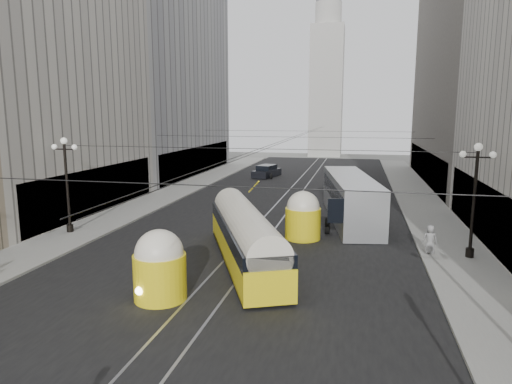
% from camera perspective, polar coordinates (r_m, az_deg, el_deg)
% --- Properties ---
extents(road, '(20.00, 85.00, 0.02)m').
position_cam_1_polar(road, '(42.31, 3.86, -1.22)').
color(road, black).
rests_on(road, ground).
extents(sidewalk_left, '(4.00, 72.00, 0.15)m').
position_cam_1_polar(sidewalk_left, '(48.83, -9.54, 0.24)').
color(sidewalk_left, gray).
rests_on(sidewalk_left, ground).
extents(sidewalk_right, '(4.00, 72.00, 0.15)m').
position_cam_1_polar(sidewalk_right, '(45.62, 19.63, -0.88)').
color(sidewalk_right, gray).
rests_on(sidewalk_right, ground).
extents(rail_left, '(0.12, 85.00, 0.04)m').
position_cam_1_polar(rail_left, '(42.43, 2.86, -1.18)').
color(rail_left, gray).
rests_on(rail_left, ground).
extents(rail_right, '(0.12, 85.00, 0.04)m').
position_cam_1_polar(rail_right, '(42.20, 4.87, -1.27)').
color(rail_right, gray).
rests_on(rail_right, ground).
extents(building_left_far, '(12.60, 28.60, 28.60)m').
position_cam_1_polar(building_left_far, '(62.68, -12.66, 15.29)').
color(building_left_far, '#999999').
rests_on(building_left_far, ground).
extents(building_right_far, '(12.60, 32.60, 32.60)m').
position_cam_1_polar(building_right_far, '(58.75, 27.26, 16.82)').
color(building_right_far, '#514C47').
rests_on(building_right_far, ground).
extents(distant_tower, '(6.00, 6.00, 31.36)m').
position_cam_1_polar(distant_tower, '(89.04, 8.85, 14.14)').
color(distant_tower, '#B2AFA8').
rests_on(distant_tower, ground).
extents(lamppost_left_mid, '(1.86, 0.44, 6.37)m').
position_cam_1_polar(lamppost_left_mid, '(32.89, -22.59, 1.47)').
color(lamppost_left_mid, black).
rests_on(lamppost_left_mid, sidewalk_left).
extents(lamppost_right_mid, '(1.86, 0.44, 6.37)m').
position_cam_1_polar(lamppost_right_mid, '(27.62, 25.65, -0.21)').
color(lamppost_right_mid, black).
rests_on(lamppost_right_mid, sidewalk_right).
extents(catenary, '(25.00, 72.00, 0.23)m').
position_cam_1_polar(catenary, '(40.57, 3.90, 6.68)').
color(catenary, black).
rests_on(catenary, ground).
extents(streetcar, '(7.23, 13.57, 3.19)m').
position_cam_1_polar(streetcar, '(24.82, -1.34, -5.44)').
color(streetcar, yellow).
rests_on(streetcar, ground).
extents(city_bus, '(4.96, 13.70, 3.39)m').
position_cam_1_polar(city_bus, '(35.38, 11.72, -0.53)').
color(city_bus, '#B5B8BB').
rests_on(city_bus, ground).
extents(sedan_white_far, '(2.37, 4.23, 1.26)m').
position_cam_1_polar(sedan_white_far, '(55.58, 11.20, 1.86)').
color(sedan_white_far, silver).
rests_on(sedan_white_far, ground).
extents(sedan_dark_far, '(3.14, 5.28, 1.56)m').
position_cam_1_polar(sedan_dark_far, '(58.50, 1.34, 2.57)').
color(sedan_dark_far, black).
rests_on(sedan_dark_far, ground).
extents(pedestrian_sidewalk_right, '(0.85, 0.57, 1.66)m').
position_cam_1_polar(pedestrian_sidewalk_right, '(28.01, 20.92, -5.55)').
color(pedestrian_sidewalk_right, gray).
rests_on(pedestrian_sidewalk_right, sidewalk_right).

